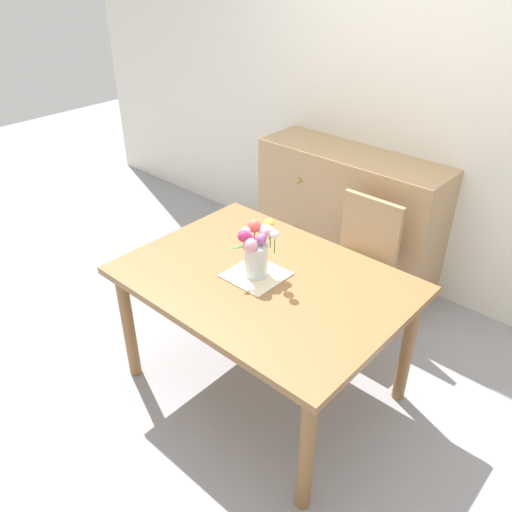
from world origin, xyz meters
The scene contains 7 objects.
ground_plane centered at (0.00, 0.00, 0.00)m, with size 12.00×12.00×0.00m, color #939399.
back_wall centered at (0.00, 1.60, 1.40)m, with size 7.00×0.10×2.80m, color silver.
dining_table centered at (0.00, 0.00, 0.68)m, with size 1.46×1.07×0.78m.
chair_far centered at (0.05, 0.87, 0.52)m, with size 0.42×0.42×0.90m.
dresser centered at (-0.33, 1.33, 0.50)m, with size 1.40×0.47×1.00m.
placemat centered at (-0.04, -0.02, 0.78)m, with size 0.28×0.28×0.01m, color beige.
flower_vase centered at (-0.04, -0.02, 0.94)m, with size 0.21×0.26×0.29m.
Camera 1 is at (1.46, -1.68, 2.29)m, focal length 36.21 mm.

